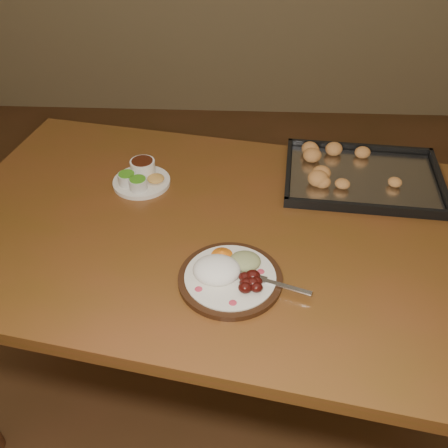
{
  "coord_description": "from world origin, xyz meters",
  "views": [
    {
      "loc": [
        -0.07,
        -1.17,
        1.59
      ],
      "look_at": [
        -0.11,
        -0.18,
        0.77
      ],
      "focal_mm": 40.0,
      "sensor_mm": 36.0,
      "label": 1
    }
  ],
  "objects": [
    {
      "name": "ground",
      "position": [
        0.0,
        0.0,
        0.0
      ],
      "size": [
        4.0,
        4.0,
        0.0
      ],
      "primitive_type": "plane",
      "color": "brown",
      "rests_on": "ground"
    },
    {
      "name": "dining_table",
      "position": [
        -0.11,
        -0.16,
        0.65
      ],
      "size": [
        1.64,
        1.15,
        0.75
      ],
      "rotation": [
        0.0,
        0.0,
        -0.18
      ],
      "color": "brown",
      "rests_on": "ground"
    },
    {
      "name": "dinner_plate",
      "position": [
        -0.09,
        -0.36,
        0.77
      ],
      "size": [
        0.31,
        0.24,
        0.06
      ],
      "rotation": [
        0.0,
        0.0,
        -0.29
      ],
      "color": "black",
      "rests_on": "dining_table"
    },
    {
      "name": "baking_tray",
      "position": [
        0.29,
        0.07,
        0.76
      ],
      "size": [
        0.48,
        0.37,
        0.05
      ],
      "rotation": [
        0.0,
        0.0,
        -0.09
      ],
      "color": "black",
      "rests_on": "dining_table"
    },
    {
      "name": "condiment_saucer",
      "position": [
        -0.37,
        0.03,
        0.77
      ],
      "size": [
        0.17,
        0.17,
        0.06
      ],
      "rotation": [
        0.0,
        0.0,
        -0.27
      ],
      "color": "white",
      "rests_on": "dining_table"
    }
  ]
}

